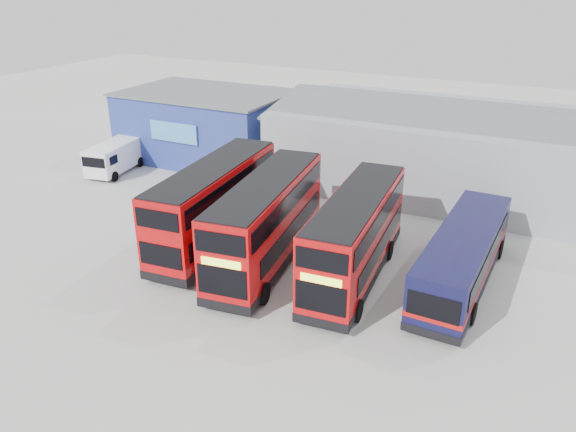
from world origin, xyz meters
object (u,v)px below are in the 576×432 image
(double_decker_left, at_px, (215,206))
(double_decker_centre, at_px, (267,223))
(panel_van, at_px, (114,156))
(office_block, at_px, (207,125))
(single_decker_blue, at_px, (463,259))
(double_decker_right, at_px, (355,238))
(maintenance_shed, at_px, (512,157))

(double_decker_left, distance_m, double_decker_centre, 3.58)
(panel_van, bearing_deg, office_block, 47.81)
(double_decker_centre, bearing_deg, single_decker_blue, 5.55)
(double_decker_right, bearing_deg, maintenance_shed, 65.96)
(double_decker_centre, distance_m, panel_van, 17.89)
(double_decker_left, height_order, double_decker_centre, double_decker_left)
(double_decker_centre, bearing_deg, maintenance_shed, 50.26)
(single_decker_blue, bearing_deg, maintenance_shed, -90.32)
(maintenance_shed, relative_size, single_decker_blue, 2.91)
(office_block, xyz_separation_m, double_decker_left, (8.94, -12.45, -0.39))
(office_block, bearing_deg, single_decker_blue, -27.24)
(office_block, bearing_deg, maintenance_shed, 5.21)
(single_decker_blue, bearing_deg, double_decker_centre, 14.90)
(double_decker_left, height_order, double_decker_right, double_decker_left)
(double_decker_right, relative_size, panel_van, 1.94)
(double_decker_left, xyz_separation_m, double_decker_centre, (3.50, -0.74, -0.01))
(double_decker_left, distance_m, panel_van, 14.41)
(maintenance_shed, xyz_separation_m, single_decker_blue, (-0.48, -13.08, -1.20))
(double_decker_left, xyz_separation_m, double_decker_right, (7.89, -0.17, -0.10))
(double_decker_left, relative_size, double_decker_right, 1.05)
(double_decker_left, relative_size, double_decker_centre, 1.00)
(office_block, xyz_separation_m, panel_van, (-3.95, -6.06, -1.37))
(maintenance_shed, relative_size, double_decker_right, 3.02)
(office_block, distance_m, double_decker_right, 21.04)
(panel_van, bearing_deg, maintenance_shed, 8.17)
(maintenance_shed, xyz_separation_m, double_decker_right, (-5.17, -14.63, -0.51))
(double_decker_right, bearing_deg, panel_van, 157.92)
(double_decker_right, distance_m, panel_van, 21.80)
(double_decker_left, bearing_deg, panel_van, -31.56)
(panel_van, bearing_deg, double_decker_centre, -32.61)
(double_decker_centre, bearing_deg, double_decker_right, -0.19)
(double_decker_right, bearing_deg, double_decker_left, 174.18)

